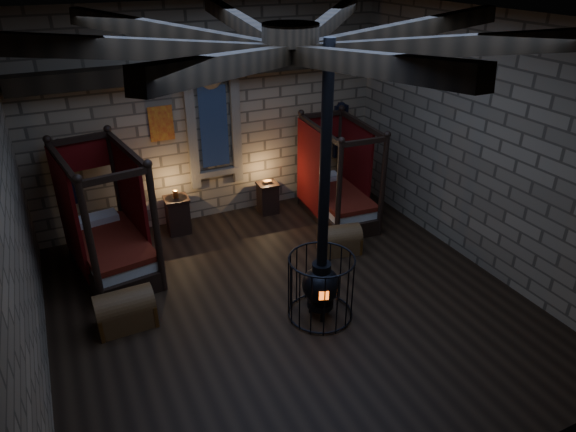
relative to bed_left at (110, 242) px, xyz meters
name	(u,v)px	position (x,y,z in m)	size (l,w,h in m)	color
room	(287,59)	(2.34, -2.14, 3.21)	(7.02, 7.02, 4.29)	black
bed_left	(110,242)	(0.00, 0.00, 0.00)	(1.38, 2.21, 2.17)	black
bed_right	(336,195)	(4.48, 0.07, -0.04)	(1.15, 1.99, 2.00)	black
trunk_left	(125,310)	(-0.06, -1.65, -0.27)	(0.84, 0.54, 0.61)	brown
trunk_right	(340,240)	(3.85, -1.17, -0.30)	(0.81, 0.60, 0.54)	brown
nightstand_left	(178,215)	(1.37, 0.83, -0.16)	(0.48, 0.46, 0.90)	black
nightstand_right	(268,198)	(3.29, 0.86, -0.19)	(0.43, 0.42, 0.73)	black
stove	(321,281)	(2.64, -2.66, 0.08)	(0.99, 0.99, 4.05)	black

